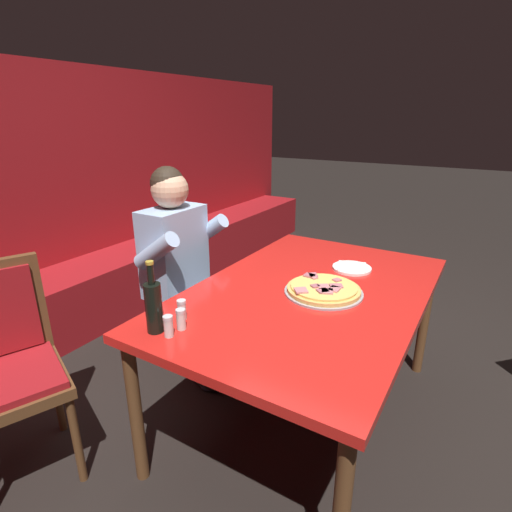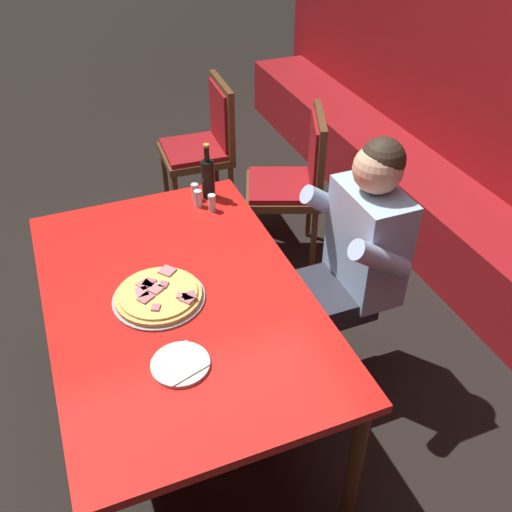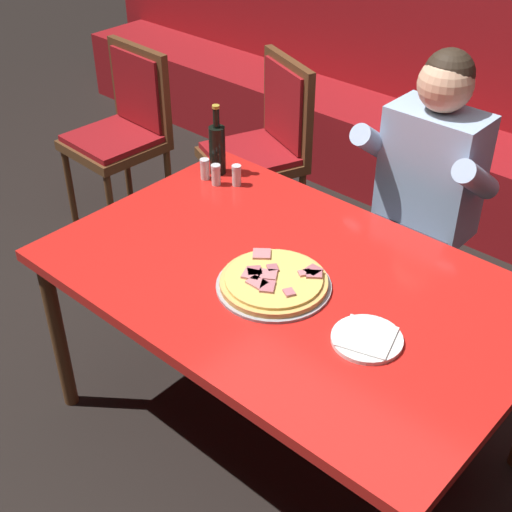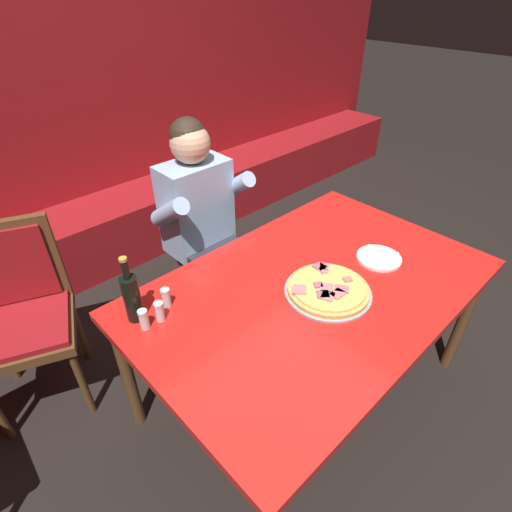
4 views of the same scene
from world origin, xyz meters
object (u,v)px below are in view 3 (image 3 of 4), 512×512
Objects in this scene: shaker_oregano at (237,176)px; diner_seated_blue_shirt at (418,196)px; shaker_black_pepper at (216,176)px; pizza at (273,282)px; dining_chair_near_right at (125,125)px; plate_white_paper at (367,339)px; main_dining_table at (288,292)px; shaker_parmesan at (205,170)px; beer_bottle at (217,148)px; dining_chair_near_left at (266,140)px.

diner_seated_blue_shirt is (0.55, 0.46, -0.07)m from shaker_oregano.
shaker_black_pepper is at bearing -141.06° from shaker_oregano.
shaker_black_pepper is at bearing -140.47° from diner_seated_blue_shirt.
pizza is 1.79m from dining_chair_near_right.
diner_seated_blue_shirt reaches higher than shaker_oregano.
pizza reaches higher than plate_white_paper.
main_dining_table is 0.74m from shaker_parmesan.
dining_chair_near_right is (-2.00, 0.72, -0.19)m from plate_white_paper.
plate_white_paper is 2.44× the size of shaker_black_pepper.
dining_chair_near_right is (-0.96, 0.28, -0.29)m from beer_bottle.
dining_chair_near_left reaches higher than dining_chair_near_right.
pizza is at bearing 177.59° from plate_white_paper.
dining_chair_near_left is at bearing 134.29° from main_dining_table.
dining_chair_near_left is (-0.36, 0.71, -0.22)m from shaker_black_pepper.
plate_white_paper is 1.11m from shaker_parmesan.
shaker_parmesan is at bearing -20.04° from dining_chair_near_right.
shaker_oregano is 0.08m from shaker_black_pepper.
plate_white_paper is at bearing -19.85° from dining_chair_near_right.
beer_bottle is 0.31× the size of dining_chair_near_right.
shaker_parmesan is 1.05m from dining_chair_near_right.
diner_seated_blue_shirt is at bearing 112.19° from plate_white_paper.
shaker_parmesan reaches higher than main_dining_table.
plate_white_paper is 2.44× the size of shaker_oregano.
dining_chair_near_left reaches higher than plate_white_paper.
beer_bottle is 3.40× the size of shaker_oregano.
shaker_parmesan is 1.00× the size of shaker_oregano.
shaker_black_pepper is at bearing -63.14° from dining_chair_near_left.
pizza is at bearing -47.83° from dining_chair_near_left.
beer_bottle reaches higher than main_dining_table.
plate_white_paper is 1.13m from beer_bottle.
pizza is at bearing -23.46° from dining_chair_near_right.
main_dining_table is 7.58× the size of plate_white_paper.
main_dining_table is at bearing -90.89° from diner_seated_blue_shirt.
shaker_parmesan is 0.07× the size of diner_seated_blue_shirt.
shaker_oregano is at bearing -57.29° from dining_chair_near_left.
shaker_parmesan is (-0.00, -0.07, -0.07)m from beer_bottle.
diner_seated_blue_shirt is (0.02, 0.86, -0.05)m from pizza.
dining_chair_near_left is (-0.42, 0.66, -0.22)m from shaker_oregano.
pizza is at bearing -91.01° from diner_seated_blue_shirt.
shaker_parmesan and shaker_oregano have the same top height.
main_dining_table is 1.39m from dining_chair_near_left.
diner_seated_blue_shirt is (-0.36, 0.88, -0.04)m from plate_white_paper.
dining_chair_near_right is at bearing 159.96° from shaker_parmesan.
shaker_oregano is at bearing 38.94° from shaker_black_pepper.
shaker_parmesan is at bearing -143.55° from diner_seated_blue_shirt.
beer_bottle is (-1.04, 0.44, 0.10)m from plate_white_paper.
shaker_parmesan is at bearing -91.90° from beer_bottle.
beer_bottle is at bearing 156.87° from plate_white_paper.
diner_seated_blue_shirt is at bearing 39.60° from shaker_oregano.
beer_bottle is at bearing 152.02° from main_dining_table.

